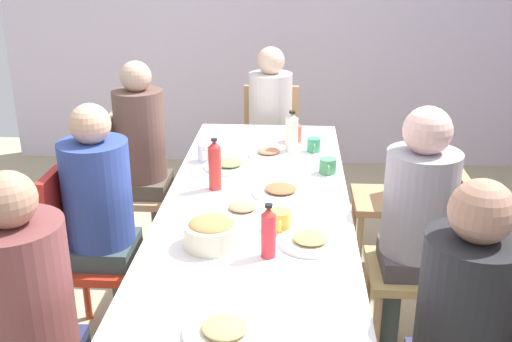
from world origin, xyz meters
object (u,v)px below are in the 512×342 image
at_px(chair_5, 130,183).
at_px(cup_0, 328,166).
at_px(person_2, 270,120).
at_px(person_4, 416,213).
at_px(person_3, 101,207).
at_px(chair_4, 432,258).
at_px(plate_0, 225,331).
at_px(plate_1, 269,153).
at_px(person_1, 28,307).
at_px(chair_3, 86,247).
at_px(dining_table, 256,219).
at_px(bottle_0, 268,232).
at_px(bottle_1, 215,165).
at_px(plate_5, 229,165).
at_px(cup_2, 205,152).
at_px(bowl_0, 212,232).
at_px(person_5, 143,149).
at_px(chair_6, 403,190).
at_px(chair_2, 270,144).
at_px(bottle_2, 292,134).
at_px(plate_2, 242,209).
at_px(cup_4, 294,134).
at_px(plate_4, 310,241).
at_px(cup_1, 280,220).
at_px(plate_3, 281,191).
at_px(person_0, 462,322).

distance_m(chair_5, cup_0, 1.23).
height_order(person_2, person_4, person_4).
distance_m(person_3, chair_4, 1.51).
xyz_separation_m(plate_0, plate_1, (-1.58, 0.06, 0.00)).
bearing_deg(person_1, chair_3, -173.52).
xyz_separation_m(dining_table, person_3, (0.00, -0.70, 0.03)).
height_order(bottle_0, bottle_1, bottle_1).
xyz_separation_m(plate_5, cup_2, (-0.09, -0.13, 0.03)).
height_order(person_1, bowl_0, person_1).
relative_size(dining_table, chair_5, 2.64).
relative_size(person_5, chair_6, 1.37).
height_order(chair_2, bottle_2, bottle_2).
relative_size(person_1, bottle_2, 5.05).
bearing_deg(dining_table, cup_2, -149.96).
bearing_deg(bottle_1, plate_2, 30.59).
height_order(person_2, chair_5, person_2).
bearing_deg(bowl_0, person_3, -126.04).
bearing_deg(plate_0, plate_2, -178.53).
xyz_separation_m(person_4, cup_2, (-0.52, -1.00, 0.08)).
xyz_separation_m(chair_5, bottle_2, (0.12, 0.94, 0.36)).
relative_size(person_1, chair_5, 1.33).
distance_m(person_5, chair_6, 1.51).
xyz_separation_m(chair_6, bowl_0, (1.20, -0.93, 0.30)).
xyz_separation_m(chair_5, cup_4, (-0.08, 0.96, 0.30)).
relative_size(chair_3, chair_6, 1.00).
xyz_separation_m(plate_4, cup_2, (-0.89, -0.53, 0.03)).
distance_m(chair_3, plate_1, 1.06).
xyz_separation_m(person_2, cup_1, (1.72, 0.11, 0.09)).
height_order(chair_4, plate_3, chair_4).
height_order(chair_5, plate_0, chair_5).
distance_m(person_1, bottle_1, 1.08).
bearing_deg(person_1, bottle_1, 151.76).
height_order(person_0, person_2, person_0).
xyz_separation_m(person_2, bottle_0, (1.95, 0.08, 0.15)).
xyz_separation_m(plate_2, plate_3, (-0.21, 0.16, 0.00)).
relative_size(person_3, cup_0, 9.86).
distance_m(chair_3, plate_3, 0.94).
distance_m(person_4, bowl_0, 0.94).
bearing_deg(plate_2, cup_0, 141.73).
height_order(chair_6, plate_4, chair_6).
distance_m(chair_5, plate_1, 0.88).
distance_m(dining_table, person_3, 0.70).
bearing_deg(person_1, bowl_0, 124.43).
distance_m(person_0, plate_0, 0.75).
relative_size(person_1, person_5, 0.97).
relative_size(cup_4, bottle_0, 0.59).
relative_size(plate_4, bottle_2, 1.02).
relative_size(person_2, person_3, 1.00).
height_order(chair_3, person_3, person_3).
height_order(person_2, bottle_2, person_2).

